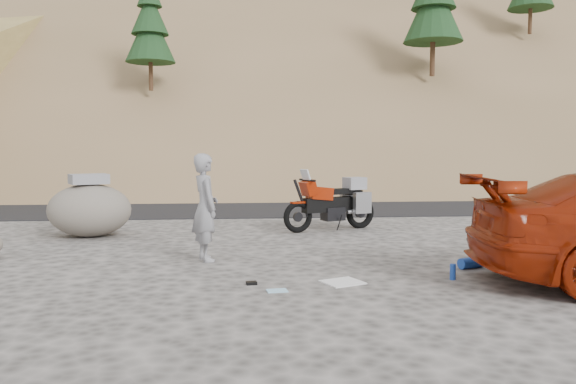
% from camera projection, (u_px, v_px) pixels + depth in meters
% --- Properties ---
extents(ground, '(140.00, 140.00, 0.00)m').
position_uv_depth(ground, '(268.00, 260.00, 9.41)').
color(ground, '#44423F').
rests_on(ground, ground).
extents(road, '(120.00, 7.00, 0.05)m').
position_uv_depth(road, '(254.00, 205.00, 18.35)').
color(road, black).
rests_on(road, ground).
extents(hillside, '(120.00, 73.00, 46.72)m').
position_uv_depth(hillside, '(243.00, 43.00, 49.15)').
color(hillside, brown).
rests_on(hillside, ground).
extents(motorcycle, '(2.26, 1.22, 1.43)m').
position_uv_depth(motorcycle, '(334.00, 203.00, 12.78)').
color(motorcycle, black).
rests_on(motorcycle, ground).
extents(man, '(0.62, 0.76, 1.78)m').
position_uv_depth(man, '(206.00, 260.00, 9.36)').
color(man, gray).
rests_on(man, ground).
extents(boulder, '(2.03, 1.84, 1.30)m').
position_uv_depth(boulder, '(90.00, 210.00, 11.84)').
color(boulder, '#615C53').
rests_on(boulder, ground).
extents(gear_white_cloth, '(0.65, 0.62, 0.02)m').
position_uv_depth(gear_white_cloth, '(343.00, 282.00, 7.79)').
color(gear_white_cloth, white).
rests_on(gear_white_cloth, ground).
extents(gear_blue_mat, '(0.46, 0.32, 0.17)m').
position_uv_depth(gear_blue_mat, '(471.00, 263.00, 8.74)').
color(gear_blue_mat, '#1B41A5').
rests_on(gear_blue_mat, ground).
extents(gear_bottle, '(0.09, 0.09, 0.23)m').
position_uv_depth(gear_bottle, '(453.00, 272.00, 7.96)').
color(gear_bottle, '#1B41A5').
rests_on(gear_bottle, ground).
extents(gear_glove_a, '(0.16, 0.12, 0.04)m').
position_uv_depth(gear_glove_a, '(252.00, 283.00, 7.69)').
color(gear_glove_a, black).
rests_on(gear_glove_a, ground).
extents(gear_blue_cloth, '(0.29, 0.23, 0.01)m').
position_uv_depth(gear_blue_cloth, '(277.00, 291.00, 7.34)').
color(gear_blue_cloth, '#9AD0EF').
rests_on(gear_blue_cloth, ground).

